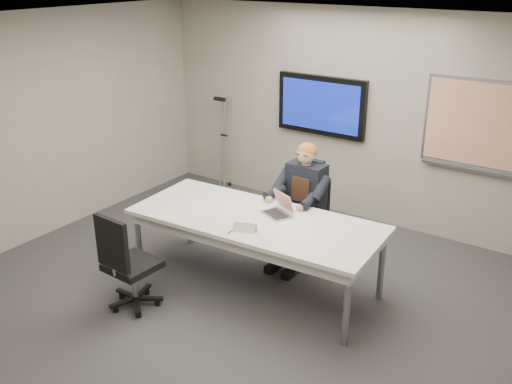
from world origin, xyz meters
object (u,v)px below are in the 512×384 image
Objects in this scene: conference_table at (256,226)px; laptop at (279,209)px; office_chair_far at (308,232)px; office_chair_near at (130,279)px; seated_person at (297,217)px.

laptop is (0.14, 0.24, 0.15)m from conference_table.
office_chair_near reaches higher than office_chair_far.
office_chair_far is (0.09, 0.97, -0.44)m from conference_table.
seated_person is at bearing -113.96° from office_chair_near.
office_chair_near is 2.01m from seated_person.
laptop is at bearing -123.61° from office_chair_near.
seated_person is at bearing -86.40° from office_chair_far.
seated_person reaches higher than laptop.
conference_table is 1.39m from office_chair_near.
office_chair_far is at bearing 90.59° from seated_person.
seated_person is (0.08, 0.72, -0.15)m from conference_table.
seated_person is at bearing 80.08° from conference_table.
conference_table is at bearing -96.56° from laptop.
laptop is at bearing 55.87° from conference_table.
conference_table is 0.74m from seated_person.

